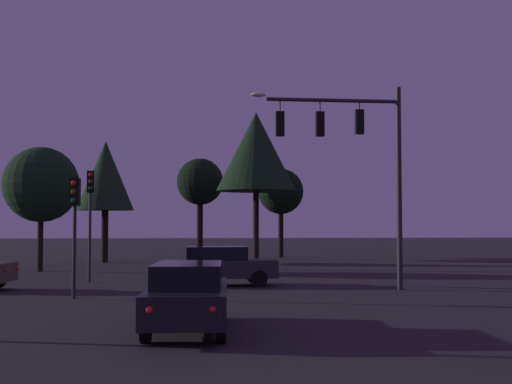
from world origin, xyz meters
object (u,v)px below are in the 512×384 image
object	(u,v)px
traffic_light_corner_right	(90,204)
car_crossing_right	(219,265)
car_nearside_lane	(188,295)
tree_right_cluster	(281,192)
tree_left_far	(256,152)
tree_center_horizon	(200,183)
tree_lot_edge	(41,185)
traffic_signal_mast_arm	(355,148)
traffic_light_corner_left	(75,213)
tree_behind_sign	(105,176)

from	to	relation	value
traffic_light_corner_right	car_crossing_right	distance (m)	6.13
car_nearside_lane	tree_right_cluster	world-z (taller)	tree_right_cluster
car_crossing_right	traffic_light_corner_right	bearing A→B (deg)	159.45
tree_left_far	tree_center_horizon	distance (m)	11.28
car_nearside_lane	tree_lot_edge	size ratio (longest dim) A/B	0.74
car_nearside_lane	tree_left_far	size ratio (longest dim) A/B	0.56
tree_left_far	tree_center_horizon	bearing A→B (deg)	104.96
traffic_light_corner_right	tree_right_cluster	world-z (taller)	tree_right_cluster
car_nearside_lane	tree_lot_edge	bearing A→B (deg)	111.34
traffic_signal_mast_arm	car_nearside_lane	world-z (taller)	traffic_signal_mast_arm
traffic_light_corner_right	traffic_signal_mast_arm	bearing A→B (deg)	-22.54
tree_lot_edge	car_nearside_lane	bearing A→B (deg)	-68.66
traffic_light_corner_right	tree_center_horizon	xyz separation A→B (m)	(4.65, 18.17, 2.02)
car_crossing_right	car_nearside_lane	bearing A→B (deg)	-95.61
traffic_signal_mast_arm	tree_right_cluster	bearing A→B (deg)	89.14
tree_lot_edge	car_crossing_right	bearing A→B (deg)	-44.52
tree_left_far	tree_right_cluster	xyz separation A→B (m)	(2.94, 12.44, -1.54)
tree_right_cluster	tree_lot_edge	world-z (taller)	tree_right_cluster
car_nearside_lane	tree_center_horizon	size ratio (longest dim) A/B	0.68
car_crossing_right	tree_center_horizon	bearing A→B (deg)	91.73
car_nearside_lane	traffic_signal_mast_arm	bearing A→B (deg)	55.86
traffic_light_corner_left	tree_center_horizon	world-z (taller)	tree_center_horizon
tree_center_horizon	tree_lot_edge	size ratio (longest dim) A/B	1.10
tree_behind_sign	tree_right_cluster	xyz separation A→B (m)	(11.80, 5.34, -0.69)
tree_lot_edge	tree_behind_sign	bearing A→B (deg)	74.38
traffic_light_corner_right	tree_lot_edge	xyz separation A→B (m)	(-3.48, 6.62, 1.15)
car_crossing_right	tree_left_far	bearing A→B (deg)	76.12
traffic_light_corner_right	tree_center_horizon	bearing A→B (deg)	75.63
traffic_light_corner_left	tree_right_cluster	world-z (taller)	tree_right_cluster
car_crossing_right	tree_left_far	world-z (taller)	tree_left_far
car_nearside_lane	tree_behind_sign	bearing A→B (deg)	101.31
traffic_signal_mast_arm	traffic_light_corner_left	bearing A→B (deg)	-168.73
traffic_light_corner_left	car_crossing_right	distance (m)	6.65
traffic_signal_mast_arm	car_nearside_lane	distance (m)	11.48
tree_behind_sign	tree_right_cluster	world-z (taller)	tree_behind_sign
traffic_light_corner_right	tree_left_far	size ratio (longest dim) A/B	0.55
car_crossing_right	tree_lot_edge	world-z (taller)	tree_lot_edge
traffic_signal_mast_arm	tree_left_far	world-z (taller)	tree_left_far
tree_behind_sign	tree_lot_edge	distance (m)	8.15
car_crossing_right	tree_right_cluster	distance (m)	22.69
traffic_signal_mast_arm	tree_behind_sign	bearing A→B (deg)	121.55
tree_behind_sign	tree_center_horizon	size ratio (longest dim) A/B	1.10
traffic_light_corner_left	tree_lot_edge	world-z (taller)	tree_lot_edge
tree_behind_sign	traffic_light_corner_right	bearing A→B (deg)	-84.84
traffic_light_corner_right	tree_right_cluster	distance (m)	22.41
traffic_light_corner_left	tree_left_far	world-z (taller)	tree_left_far
traffic_signal_mast_arm	tree_center_horizon	xyz separation A→B (m)	(-5.48, 22.37, 0.08)
car_crossing_right	tree_center_horizon	xyz separation A→B (m)	(-0.61, 20.14, 4.47)
traffic_signal_mast_arm	tree_behind_sign	world-z (taller)	tree_behind_sign
tree_behind_sign	tree_lot_edge	xyz separation A→B (m)	(-2.18, -7.79, -1.02)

